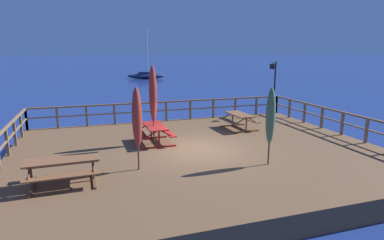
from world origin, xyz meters
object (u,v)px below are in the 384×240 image
at_px(picnic_table_mid_left, 239,118).
at_px(sailboat_distant, 146,76).
at_px(picnic_table_back_left, 63,166).
at_px(patio_umbrella_tall_front, 137,118).
at_px(lamp_post_hooked, 274,80).
at_px(picnic_table_mid_right, 155,130).
at_px(patio_umbrella_tall_mid_right, 271,116).
at_px(patio_umbrella_tall_back_left, 153,95).

distance_m(picnic_table_mid_left, sailboat_distant, 37.45).
xyz_separation_m(picnic_table_back_left, patio_umbrella_tall_front, (2.27, 0.50, 1.17)).
height_order(picnic_table_back_left, patio_umbrella_tall_front, patio_umbrella_tall_front).
relative_size(picnic_table_mid_left, lamp_post_hooked, 0.57).
xyz_separation_m(picnic_table_mid_right, picnic_table_mid_left, (4.46, 1.14, -0.00)).
distance_m(picnic_table_mid_right, patio_umbrella_tall_mid_right, 5.03).
height_order(patio_umbrella_tall_back_left, lamp_post_hooked, patio_umbrella_tall_back_left).
distance_m(patio_umbrella_tall_back_left, patio_umbrella_tall_mid_right, 4.90).
distance_m(patio_umbrella_tall_front, patio_umbrella_tall_mid_right, 4.39).
bearing_deg(picnic_table_mid_right, picnic_table_mid_left, 14.31).
xyz_separation_m(patio_umbrella_tall_back_left, patio_umbrella_tall_front, (-1.07, -2.79, -0.34)).
height_order(picnic_table_mid_right, patio_umbrella_tall_front, patio_umbrella_tall_front).
bearing_deg(picnic_table_mid_left, sailboat_distant, 87.04).
bearing_deg(lamp_post_hooked, picnic_table_mid_right, -156.04).
bearing_deg(lamp_post_hooked, picnic_table_back_left, -148.61).
bearing_deg(picnic_table_back_left, patio_umbrella_tall_back_left, 44.61).
relative_size(lamp_post_hooked, sailboat_distant, 0.41).
xyz_separation_m(picnic_table_back_left, patio_umbrella_tall_mid_right, (6.57, -0.38, 1.12)).
height_order(patio_umbrella_tall_back_left, patio_umbrella_tall_front, patio_umbrella_tall_back_left).
bearing_deg(patio_umbrella_tall_mid_right, picnic_table_back_left, 176.70).
bearing_deg(sailboat_distant, picnic_table_mid_left, -92.96).
distance_m(picnic_table_back_left, lamp_post_hooked, 13.13).
bearing_deg(patio_umbrella_tall_front, sailboat_distant, 79.71).
relative_size(picnic_table_mid_right, patio_umbrella_tall_back_left, 0.57).
relative_size(patio_umbrella_tall_back_left, patio_umbrella_tall_front, 1.20).
relative_size(patio_umbrella_tall_front, lamp_post_hooked, 0.85).
height_order(picnic_table_back_left, lamp_post_hooked, lamp_post_hooked).
height_order(picnic_table_mid_left, patio_umbrella_tall_back_left, patio_umbrella_tall_back_left).
bearing_deg(patio_umbrella_tall_back_left, picnic_table_back_left, -135.39).
bearing_deg(patio_umbrella_tall_back_left, picnic_table_mid_right, 49.40).
relative_size(picnic_table_back_left, patio_umbrella_tall_front, 0.76).
distance_m(lamp_post_hooked, sailboat_distant, 35.19).
distance_m(picnic_table_mid_left, patio_umbrella_tall_back_left, 4.90).
bearing_deg(patio_umbrella_tall_mid_right, picnic_table_mid_left, 75.28).
bearing_deg(lamp_post_hooked, sailboat_distant, 92.20).
bearing_deg(sailboat_distant, patio_umbrella_tall_mid_right, -94.34).
xyz_separation_m(picnic_table_mid_right, patio_umbrella_tall_front, (-1.12, -2.85, 1.17)).
height_order(picnic_table_mid_right, picnic_table_back_left, same).
xyz_separation_m(picnic_table_mid_right, patio_umbrella_tall_mid_right, (3.18, -3.73, 1.13)).
relative_size(patio_umbrella_tall_mid_right, lamp_post_hooked, 0.83).
distance_m(picnic_table_mid_right, patio_umbrella_tall_back_left, 1.51).
relative_size(picnic_table_mid_right, patio_umbrella_tall_mid_right, 0.70).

